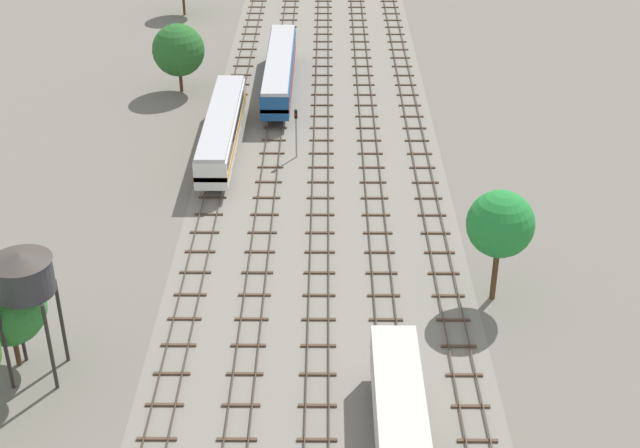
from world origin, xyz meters
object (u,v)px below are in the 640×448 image
Objects in this scene: freight_boxcar_centre_nearest at (400,420)px; signal_post_near at (296,127)px; water_tower at (23,275)px; diesel_railcar_far_left_near at (222,128)px; passenger_coach_left_mid at (279,69)px.

signal_post_near is (-7.09, 39.13, 0.73)m from freight_boxcar_centre_nearest.
water_tower is at bearing 163.02° from freight_boxcar_centre_nearest.
water_tower is at bearing -115.72° from signal_post_near.
signal_post_near is (7.08, -0.95, 0.58)m from diesel_railcar_far_left_near.
passenger_coach_left_mid is (4.72, 15.98, 0.02)m from diesel_railcar_far_left_near.
diesel_railcar_far_left_near is 16.66m from passenger_coach_left_mid.
signal_post_near is (15.53, 32.23, -4.42)m from water_tower.
freight_boxcar_centre_nearest is at bearing -70.53° from diesel_railcar_far_left_near.
water_tower is 1.84× the size of signal_post_near.
freight_boxcar_centre_nearest is 39.78m from signal_post_near.
signal_post_near is at bearing -7.61° from diesel_railcar_far_left_near.
signal_post_near is at bearing 64.28° from water_tower.
signal_post_near is at bearing 100.26° from freight_boxcar_centre_nearest.
signal_post_near reaches higher than freight_boxcar_centre_nearest.
passenger_coach_left_mid reaches higher than freight_boxcar_centre_nearest.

